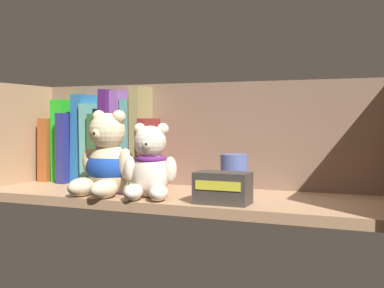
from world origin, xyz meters
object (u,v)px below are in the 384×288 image
book_5 (107,148)px  teddy_bear_smaller (150,166)px  book_4 (98,143)px  book_8 (134,142)px  book_1 (67,140)px  small_product_box (223,188)px  book_6 (116,137)px  book_2 (77,147)px  book_0 (56,149)px  book_10 (153,152)px  book_7 (125,137)px  book_9 (144,136)px  teddy_bear_larger (107,161)px  pillar_candle (234,174)px  book_3 (87,138)px

book_5 → teddy_bear_smaller: book_5 is taller
book_4 → book_8: book_8 is taller
book_1 → small_product_box: bearing=-21.2°
book_1 → book_6: bearing=0.0°
small_product_box → book_2: bearing=157.5°
book_5 → book_8: 7.79cm
book_0 → teddy_bear_smaller: 40.76cm
book_10 → book_7: bearing=180.0°
book_6 → teddy_bear_smaller: book_6 is taller
book_9 → teddy_bear_larger: book_9 is taller
book_8 → pillar_candle: bearing=-14.5°
book_3 → pillar_candle: (41.10, -7.18, -6.63)cm
book_6 → book_10: 10.71cm
book_7 → book_8: book_7 is taller
book_8 → teddy_bear_smaller: 22.92cm
book_5 → small_product_box: bearing=-27.2°
book_5 → pillar_candle: (35.30, -7.18, -4.26)cm
teddy_bear_smaller → teddy_bear_larger: bearing=176.4°
book_5 → book_3: bearing=180.0°
book_5 → book_1: bearing=180.0°
book_0 → book_5: (15.31, 0.00, 0.55)cm
book_2 → book_3: book_3 is taller
book_8 → small_product_box: 35.56cm
book_4 → small_product_box: (39.55, -18.92, -6.76)cm
book_4 → book_1: bearing=180.0°
book_1 → teddy_bear_larger: 28.85cm
book_7 → teddy_bear_smaller: bearing=-48.2°
book_1 → teddy_bear_larger: book_1 is taller
book_10 → teddy_bear_larger: bearing=-96.0°
book_4 → book_9: book_9 is taller
book_8 → book_10: size_ratio=1.29×
book_1 → book_6: book_6 is taller
book_9 → pillar_candle: size_ratio=2.77×
book_3 → book_9: bearing=0.0°
book_2 → book_8: (16.37, 0.00, 1.61)cm
book_6 → book_2: bearing=180.0°
book_5 → small_product_box: book_5 is taller
book_8 → teddy_bear_larger: 17.99cm
book_3 → pillar_candle: 42.25cm
book_5 → book_9: 10.72cm
book_0 → teddy_bear_smaller: bearing=-26.3°
book_0 → book_7: 20.65cm
book_6 → teddy_bear_larger: bearing=-64.4°
book_0 → book_3: bearing=0.0°
book_4 → book_3: bearing=180.0°
book_7 → small_product_box: (31.75, -18.92, -8.27)cm
book_3 → book_8: (13.40, 0.00, -0.65)cm
book_4 → teddy_bear_smaller: (23.94, -18.04, -3.34)cm
book_8 → book_0: bearing=180.0°
teddy_bear_larger → book_3: bearing=133.8°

